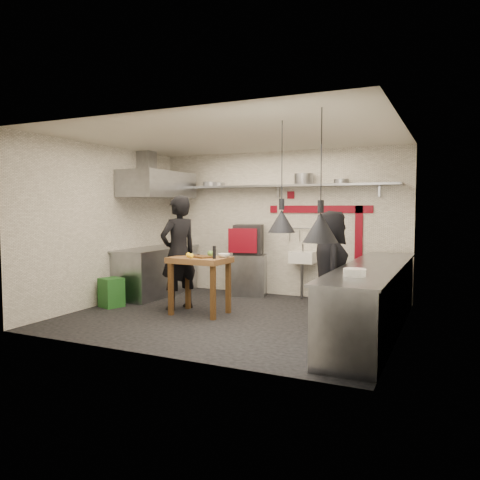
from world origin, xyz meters
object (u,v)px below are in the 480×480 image
at_px(oven_stand, 250,275).
at_px(prep_table, 200,286).
at_px(green_bin, 111,292).
at_px(chef_right, 330,268).
at_px(combi_oven, 248,240).
at_px(chef_left, 179,253).

bearing_deg(oven_stand, prep_table, -107.34).
xyz_separation_m(green_bin, chef_right, (3.73, 0.33, 0.58)).
relative_size(combi_oven, prep_table, 0.63).
distance_m(prep_table, chef_left, 0.73).
distance_m(oven_stand, prep_table, 1.85).
bearing_deg(prep_table, combi_oven, 91.35).
relative_size(green_bin, prep_table, 0.54).
distance_m(combi_oven, green_bin, 2.74).
relative_size(oven_stand, chef_right, 0.48).
bearing_deg(combi_oven, green_bin, -146.54).
bearing_deg(green_bin, chef_right, 5.08).
xyz_separation_m(oven_stand, combi_oven, (-0.00, -0.05, 0.69)).
distance_m(oven_stand, chef_left, 1.85).
height_order(combi_oven, chef_left, chef_left).
distance_m(oven_stand, combi_oven, 0.69).
height_order(prep_table, chef_right, chef_right).
xyz_separation_m(combi_oven, chef_right, (2.02, -1.63, -0.26)).
xyz_separation_m(oven_stand, chef_left, (-0.57, -1.67, 0.55)).
bearing_deg(chef_right, green_bin, 72.79).
bearing_deg(chef_left, combi_oven, -177.75).
bearing_deg(green_bin, chef_left, 17.01).
bearing_deg(chef_left, prep_table, 92.43).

